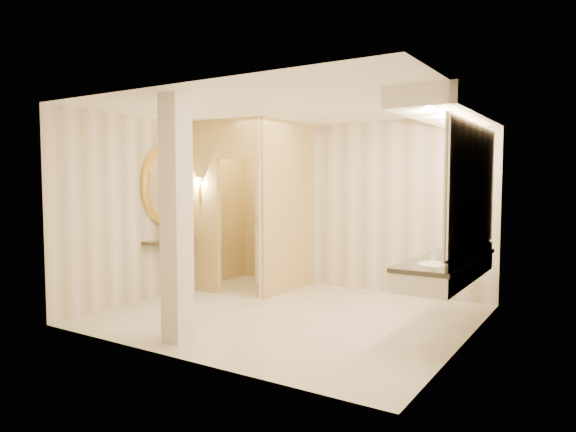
% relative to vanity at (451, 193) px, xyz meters
% --- Properties ---
extents(floor, '(4.50, 4.50, 0.00)m').
position_rel_vanity_xyz_m(floor, '(-1.98, -0.40, -1.63)').
color(floor, white).
rests_on(floor, ground).
extents(ceiling, '(4.50, 4.50, 0.00)m').
position_rel_vanity_xyz_m(ceiling, '(-1.98, -0.40, 1.07)').
color(ceiling, white).
rests_on(ceiling, wall_back).
extents(wall_back, '(4.50, 0.02, 2.70)m').
position_rel_vanity_xyz_m(wall_back, '(-1.98, 1.60, -0.28)').
color(wall_back, silver).
rests_on(wall_back, floor).
extents(wall_front, '(4.50, 0.02, 2.70)m').
position_rel_vanity_xyz_m(wall_front, '(-1.98, -2.40, -0.28)').
color(wall_front, silver).
rests_on(wall_front, floor).
extents(wall_left, '(0.02, 4.00, 2.70)m').
position_rel_vanity_xyz_m(wall_left, '(-4.23, -0.40, -0.28)').
color(wall_left, silver).
rests_on(wall_left, floor).
extents(wall_right, '(0.02, 4.00, 2.70)m').
position_rel_vanity_xyz_m(wall_right, '(0.27, -0.40, -0.28)').
color(wall_right, silver).
rests_on(wall_right, floor).
extents(toilet_closet, '(1.50, 1.55, 2.70)m').
position_rel_vanity_xyz_m(toilet_closet, '(-3.11, 0.56, -0.24)').
color(toilet_closet, '#ECCC7B').
rests_on(toilet_closet, floor).
extents(wall_sconce, '(0.14, 0.14, 0.42)m').
position_rel_vanity_xyz_m(wall_sconce, '(-3.90, 0.03, 0.10)').
color(wall_sconce, '#BA8B3B').
rests_on(wall_sconce, toilet_closet).
extents(vanity, '(0.75, 2.36, 2.09)m').
position_rel_vanity_xyz_m(vanity, '(0.00, 0.00, 0.00)').
color(vanity, silver).
rests_on(vanity, floor).
extents(console_shelf, '(0.97, 0.97, 1.93)m').
position_rel_vanity_xyz_m(console_shelf, '(-4.19, -0.40, -0.29)').
color(console_shelf, black).
rests_on(console_shelf, floor).
extents(pillar, '(0.26, 0.26, 2.70)m').
position_rel_vanity_xyz_m(pillar, '(-2.43, -1.98, -0.28)').
color(pillar, silver).
rests_on(pillar, floor).
extents(tissue_box, '(0.16, 0.16, 0.14)m').
position_rel_vanity_xyz_m(tissue_box, '(-4.02, -0.47, -0.68)').
color(tissue_box, black).
rests_on(tissue_box, console_shelf).
extents(toilet, '(0.61, 0.82, 0.75)m').
position_rel_vanity_xyz_m(toilet, '(-3.18, 1.32, -1.25)').
color(toilet, white).
rests_on(toilet, floor).
extents(soap_bottle_a, '(0.07, 0.07, 0.13)m').
position_rel_vanity_xyz_m(soap_bottle_a, '(0.00, -0.22, -0.69)').
color(soap_bottle_a, beige).
rests_on(soap_bottle_a, vanity).
extents(soap_bottle_b, '(0.14, 0.14, 0.13)m').
position_rel_vanity_xyz_m(soap_bottle_b, '(-0.12, 0.22, -0.69)').
color(soap_bottle_b, silver).
rests_on(soap_bottle_b, vanity).
extents(soap_bottle_c, '(0.09, 0.09, 0.20)m').
position_rel_vanity_xyz_m(soap_bottle_c, '(-0.07, -0.41, -0.65)').
color(soap_bottle_c, '#C6B28C').
rests_on(soap_bottle_c, vanity).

